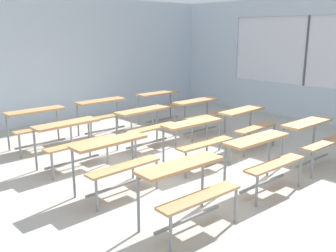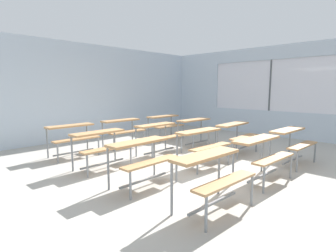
# 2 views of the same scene
# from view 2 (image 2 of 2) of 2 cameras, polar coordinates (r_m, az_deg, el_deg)

# --- Properties ---
(ground) EXTENTS (10.00, 9.00, 0.05)m
(ground) POSITION_cam_2_polar(r_m,az_deg,el_deg) (5.29, 3.42, -9.75)
(ground) COLOR #ADA89E
(wall_back) EXTENTS (10.00, 0.12, 3.00)m
(wall_back) POSITION_cam_2_polar(r_m,az_deg,el_deg) (8.68, -19.67, 7.03)
(wall_back) COLOR silver
(wall_back) RESTS_ON ground
(wall_right) EXTENTS (0.12, 9.00, 3.00)m
(wall_right) POSITION_cam_2_polar(r_m,az_deg,el_deg) (9.35, 24.88, 6.47)
(wall_right) COLOR silver
(wall_right) RESTS_ON ground
(desk_bench_r0c0) EXTENTS (1.12, 0.63, 0.74)m
(desk_bench_r0c0) POSITION_cam_2_polar(r_m,az_deg,el_deg) (3.51, 9.65, -9.11)
(desk_bench_r0c0) COLOR tan
(desk_bench_r0c0) RESTS_ON ground
(desk_bench_r0c1) EXTENTS (1.12, 0.64, 0.74)m
(desk_bench_r0c1) POSITION_cam_2_polar(r_m,az_deg,el_deg) (4.81, 19.85, -4.77)
(desk_bench_r0c1) COLOR tan
(desk_bench_r0c1) RESTS_ON ground
(desk_bench_r0c2) EXTENTS (1.12, 0.63, 0.74)m
(desk_bench_r0c2) POSITION_cam_2_polar(r_m,az_deg,el_deg) (6.13, 25.49, -2.38)
(desk_bench_r0c2) COLOR tan
(desk_bench_r0c2) RESTS_ON ground
(desk_bench_r1c0) EXTENTS (1.11, 0.61, 0.74)m
(desk_bench_r1c0) POSITION_cam_2_polar(r_m,az_deg,el_deg) (4.32, -5.57, -5.74)
(desk_bench_r1c0) COLOR tan
(desk_bench_r1c0) RESTS_ON ground
(desk_bench_r1c1) EXTENTS (1.13, 0.65, 0.74)m
(desk_bench_r1c1) POSITION_cam_2_polar(r_m,az_deg,el_deg) (5.45, 7.58, -2.87)
(desk_bench_r1c1) COLOR tan
(desk_bench_r1c1) RESTS_ON ground
(desk_bench_r1c2) EXTENTS (1.12, 0.63, 0.74)m
(desk_bench_r1c2) POSITION_cam_2_polar(r_m,az_deg,el_deg) (6.66, 14.70, -1.06)
(desk_bench_r1c2) COLOR tan
(desk_bench_r1c2) RESTS_ON ground
(desk_bench_r2c0) EXTENTS (1.12, 0.62, 0.74)m
(desk_bench_r2c0) POSITION_cam_2_polar(r_m,az_deg,el_deg) (5.41, -14.32, -3.15)
(desk_bench_r2c0) COLOR tan
(desk_bench_r2c0) RESTS_ON ground
(desk_bench_r2c1) EXTENTS (1.11, 0.61, 0.74)m
(desk_bench_r2c1) POSITION_cam_2_polar(r_m,az_deg,el_deg) (6.33, -2.07, -1.27)
(desk_bench_r2c1) COLOR tan
(desk_bench_r2c1) RESTS_ON ground
(desk_bench_r2c2) EXTENTS (1.12, 0.62, 0.74)m
(desk_bench_r2c2) POSITION_cam_2_polar(r_m,az_deg,el_deg) (7.38, 6.30, 0.04)
(desk_bench_r2c2) COLOR tan
(desk_bench_r2c2) RESTS_ON ground
(desk_bench_r3c0) EXTENTS (1.10, 0.59, 0.74)m
(desk_bench_r3c0) POSITION_cam_2_polar(r_m,az_deg,el_deg) (6.58, -20.06, -1.40)
(desk_bench_r3c0) COLOR tan
(desk_bench_r3c0) RESTS_ON ground
(desk_bench_r3c1) EXTENTS (1.11, 0.61, 0.74)m
(desk_bench_r3c1) POSITION_cam_2_polar(r_m,az_deg,el_deg) (7.34, -9.76, -0.08)
(desk_bench_r3c1) COLOR tan
(desk_bench_r3c1) RESTS_ON ground
(desk_bench_r3c2) EXTENTS (1.12, 0.63, 0.74)m
(desk_bench_r3c2) POSITION_cam_2_polar(r_m,az_deg,el_deg) (8.29, -0.58, 0.98)
(desk_bench_r3c2) COLOR tan
(desk_bench_r3c2) RESTS_ON ground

